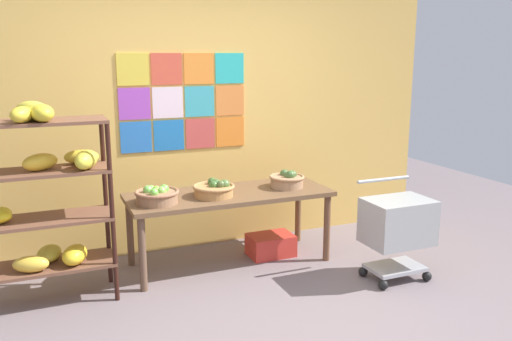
# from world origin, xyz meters

# --- Properties ---
(ground) EXTENTS (9.69, 9.69, 0.00)m
(ground) POSITION_xyz_m (0.00, 0.00, 0.00)
(ground) COLOR slate
(back_wall_with_art) EXTENTS (4.97, 0.07, 2.88)m
(back_wall_with_art) POSITION_xyz_m (-0.00, 1.88, 1.44)
(back_wall_with_art) COLOR #E3B254
(back_wall_with_art) RESTS_ON ground
(banana_shelf_unit) EXTENTS (0.97, 0.47, 1.53)m
(banana_shelf_unit) POSITION_xyz_m (-1.39, 1.09, 0.85)
(banana_shelf_unit) COLOR black
(banana_shelf_unit) RESTS_ON ground
(display_table) EXTENTS (1.79, 0.69, 0.66)m
(display_table) POSITION_xyz_m (0.12, 1.30, 0.59)
(display_table) COLOR brown
(display_table) RESTS_ON ground
(fruit_basket_centre) EXTENTS (0.36, 0.36, 0.15)m
(fruit_basket_centre) POSITION_xyz_m (-0.54, 1.21, 0.72)
(fruit_basket_centre) COLOR #956C4D
(fruit_basket_centre) RESTS_ON display_table
(fruit_basket_back_left) EXTENTS (0.36, 0.36, 0.15)m
(fruit_basket_back_left) POSITION_xyz_m (-0.03, 1.23, 0.72)
(fruit_basket_back_left) COLOR #B47F47
(fruit_basket_back_left) RESTS_ON display_table
(fruit_basket_left) EXTENTS (0.32, 0.32, 0.16)m
(fruit_basket_left) POSITION_xyz_m (0.68, 1.28, 0.73)
(fruit_basket_left) COLOR #A77D5A
(fruit_basket_left) RESTS_ON display_table
(produce_crate_under_table) EXTENTS (0.41, 0.29, 0.20)m
(produce_crate_under_table) POSITION_xyz_m (0.54, 1.32, 0.10)
(produce_crate_under_table) COLOR red
(produce_crate_under_table) RESTS_ON ground
(shopping_cart) EXTENTS (0.54, 0.43, 0.82)m
(shopping_cart) POSITION_xyz_m (1.28, 0.43, 0.47)
(shopping_cart) COLOR black
(shopping_cart) RESTS_ON ground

